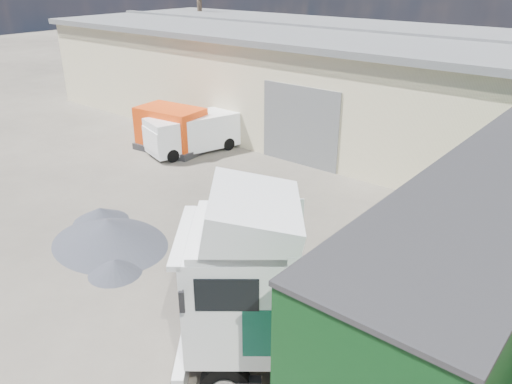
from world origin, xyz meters
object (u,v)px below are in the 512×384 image
Objects in this scene: panel_van at (189,134)px; tractor_unit at (283,299)px; box_trailer at (499,235)px; orange_skip at (171,132)px.

tractor_unit is at bearing -19.20° from panel_van.
panel_van is at bearing 163.25° from box_trailer.
box_trailer is at bearing -0.21° from panel_van.
box_trailer is 2.82× the size of panel_van.
tractor_unit is 5.23m from box_trailer.
tractor_unit is at bearing -39.53° from orange_skip.
orange_skip is (-16.08, 4.42, -1.77)m from box_trailer.
orange_skip reaches higher than panel_van.
tractor_unit is 0.49× the size of box_trailer.
tractor_unit is 14.98m from panel_van.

